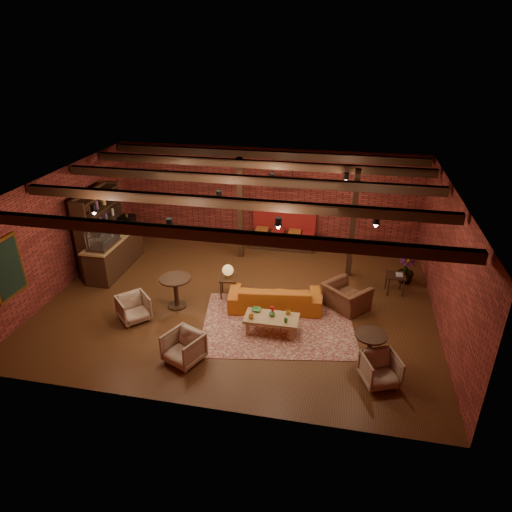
% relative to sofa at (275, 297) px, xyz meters
% --- Properties ---
extents(floor, '(10.00, 10.00, 0.00)m').
position_rel_sofa_xyz_m(floor, '(-0.97, 0.25, -0.34)').
color(floor, '#361F0D').
rests_on(floor, ground).
extents(ceiling, '(10.00, 8.00, 0.02)m').
position_rel_sofa_xyz_m(ceiling, '(-0.97, 0.25, 2.86)').
color(ceiling, black).
rests_on(ceiling, wall_back).
extents(wall_back, '(10.00, 0.02, 3.20)m').
position_rel_sofa_xyz_m(wall_back, '(-0.97, 4.25, 1.26)').
color(wall_back, maroon).
rests_on(wall_back, ground).
extents(wall_front, '(10.00, 0.02, 3.20)m').
position_rel_sofa_xyz_m(wall_front, '(-0.97, -3.75, 1.26)').
color(wall_front, maroon).
rests_on(wall_front, ground).
extents(wall_left, '(0.02, 8.00, 3.20)m').
position_rel_sofa_xyz_m(wall_left, '(-5.97, 0.25, 1.26)').
color(wall_left, maroon).
rests_on(wall_left, ground).
extents(wall_right, '(0.02, 8.00, 3.20)m').
position_rel_sofa_xyz_m(wall_right, '(4.03, 0.25, 1.26)').
color(wall_right, maroon).
rests_on(wall_right, ground).
extents(ceiling_beams, '(9.80, 6.40, 0.22)m').
position_rel_sofa_xyz_m(ceiling_beams, '(-0.97, 0.25, 2.74)').
color(ceiling_beams, black).
rests_on(ceiling_beams, ceiling).
extents(ceiling_pipe, '(9.60, 0.12, 0.12)m').
position_rel_sofa_xyz_m(ceiling_pipe, '(-0.97, 1.85, 2.51)').
color(ceiling_pipe, black).
rests_on(ceiling_pipe, ceiling).
extents(post_left, '(0.16, 0.16, 3.20)m').
position_rel_sofa_xyz_m(post_left, '(-1.57, 2.85, 1.26)').
color(post_left, black).
rests_on(post_left, ground).
extents(post_right, '(0.16, 0.16, 3.20)m').
position_rel_sofa_xyz_m(post_right, '(1.83, 2.25, 1.26)').
color(post_right, black).
rests_on(post_right, ground).
extents(service_counter, '(0.80, 2.50, 1.60)m').
position_rel_sofa_xyz_m(service_counter, '(-5.07, 1.25, 0.46)').
color(service_counter, black).
rests_on(service_counter, ground).
extents(plant_counter, '(0.35, 0.39, 0.30)m').
position_rel_sofa_xyz_m(plant_counter, '(-4.97, 1.45, 0.88)').
color(plant_counter, '#337F33').
rests_on(plant_counter, service_counter).
extents(shelving_hutch, '(0.52, 2.00, 2.40)m').
position_rel_sofa_xyz_m(shelving_hutch, '(-5.47, 1.35, 0.86)').
color(shelving_hutch, black).
rests_on(shelving_hutch, ground).
extents(chalkboard_menu, '(0.08, 0.96, 1.46)m').
position_rel_sofa_xyz_m(chalkboard_menu, '(-5.90, -2.05, 1.26)').
color(chalkboard_menu, black).
rests_on(chalkboard_menu, wall_left).
extents(banquette, '(2.10, 0.70, 1.00)m').
position_rel_sofa_xyz_m(banquette, '(-0.37, 3.80, 0.16)').
color(banquette, maroon).
rests_on(banquette, ground).
extents(service_sign, '(0.86, 0.06, 0.30)m').
position_rel_sofa_xyz_m(service_sign, '(-0.37, 3.35, 2.01)').
color(service_sign, orange).
rests_on(service_sign, ceiling).
extents(ceiling_spotlights, '(6.40, 4.40, 0.28)m').
position_rel_sofa_xyz_m(ceiling_spotlights, '(-0.97, 0.25, 2.52)').
color(ceiling_spotlights, black).
rests_on(ceiling_spotlights, ceiling).
extents(rug, '(4.07, 3.37, 0.01)m').
position_rel_sofa_xyz_m(rug, '(0.20, -0.69, -0.34)').
color(rug, maroon).
rests_on(rug, floor).
extents(sofa, '(2.46, 1.23, 0.69)m').
position_rel_sofa_xyz_m(sofa, '(0.00, 0.00, 0.00)').
color(sofa, '#B75C19').
rests_on(sofa, floor).
extents(coffee_table, '(1.28, 0.64, 0.69)m').
position_rel_sofa_xyz_m(coffee_table, '(0.09, -1.07, 0.04)').
color(coffee_table, '#956E45').
rests_on(coffee_table, floor).
extents(side_table_lamp, '(0.52, 0.52, 0.94)m').
position_rel_sofa_xyz_m(side_table_lamp, '(-1.33, 0.37, 0.37)').
color(side_table_lamp, black).
rests_on(side_table_lamp, floor).
extents(round_table_left, '(0.81, 0.81, 0.84)m').
position_rel_sofa_xyz_m(round_table_left, '(-2.52, -0.41, 0.23)').
color(round_table_left, black).
rests_on(round_table_left, floor).
extents(armchair_a, '(0.96, 0.96, 0.72)m').
position_rel_sofa_xyz_m(armchair_a, '(-3.34, -1.21, 0.02)').
color(armchair_a, beige).
rests_on(armchair_a, floor).
extents(armchair_b, '(0.95, 0.92, 0.75)m').
position_rel_sofa_xyz_m(armchair_b, '(-1.58, -2.49, 0.03)').
color(armchair_b, beige).
rests_on(armchair_b, floor).
extents(armchair_right, '(1.23, 1.20, 0.91)m').
position_rel_sofa_xyz_m(armchair_right, '(1.80, 0.37, 0.11)').
color(armchair_right, brown).
rests_on(armchair_right, floor).
extents(side_table_book, '(0.54, 0.54, 0.57)m').
position_rel_sofa_xyz_m(side_table_book, '(3.09, 1.45, 0.17)').
color(side_table_book, black).
rests_on(side_table_book, floor).
extents(round_table_right, '(0.67, 0.67, 0.79)m').
position_rel_sofa_xyz_m(round_table_right, '(2.33, -1.83, 0.18)').
color(round_table_right, black).
rests_on(round_table_right, floor).
extents(armchair_far, '(0.89, 0.86, 0.71)m').
position_rel_sofa_xyz_m(armchair_far, '(2.55, -2.35, 0.01)').
color(armchair_far, beige).
rests_on(armchair_far, floor).
extents(plant_tall, '(1.54, 1.54, 2.44)m').
position_rel_sofa_xyz_m(plant_tall, '(3.43, 2.13, 0.88)').
color(plant_tall, '#4C7F4C').
rests_on(plant_tall, floor).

